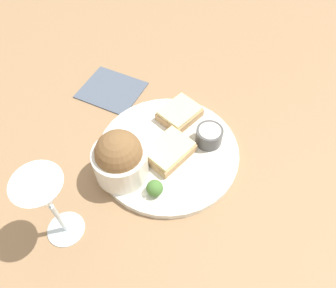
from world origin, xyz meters
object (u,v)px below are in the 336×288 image
object	(u,v)px
sauce_ramekin	(209,135)
napkin	(111,90)
salad_bowl	(120,158)
cheese_toast_near	(169,151)
cheese_toast_far	(180,114)
wine_glass	(46,198)

from	to	relation	value
sauce_ramekin	napkin	distance (m)	0.27
salad_bowl	napkin	world-z (taller)	salad_bowl
napkin	salad_bowl	bearing A→B (deg)	-147.91
sauce_ramekin	salad_bowl	bearing A→B (deg)	134.08
salad_bowl	sauce_ramekin	size ratio (longest dim) A/B	1.98
cheese_toast_near	cheese_toast_far	distance (m)	0.10
cheese_toast_near	wine_glass	distance (m)	0.25
wine_glass	napkin	world-z (taller)	wine_glass
sauce_ramekin	cheese_toast_far	size ratio (longest dim) A/B	0.52
cheese_toast_far	wine_glass	xyz separation A→B (m)	(-0.30, 0.10, 0.09)
wine_glass	cheese_toast_near	bearing A→B (deg)	-29.68
sauce_ramekin	wine_glass	distance (m)	0.33
cheese_toast_near	wine_glass	bearing A→B (deg)	150.32
wine_glass	napkin	xyz separation A→B (m)	(0.33, 0.08, -0.12)
salad_bowl	wine_glass	distance (m)	0.15
salad_bowl	cheese_toast_near	xyz separation A→B (m)	(0.07, -0.07, -0.03)
salad_bowl	wine_glass	size ratio (longest dim) A/B	0.64
salad_bowl	cheese_toast_near	bearing A→B (deg)	-45.07
salad_bowl	wine_glass	bearing A→B (deg)	160.74
sauce_ramekin	napkin	world-z (taller)	sauce_ramekin
cheese_toast_near	napkin	distance (m)	0.23
wine_glass	salad_bowl	bearing A→B (deg)	-19.26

